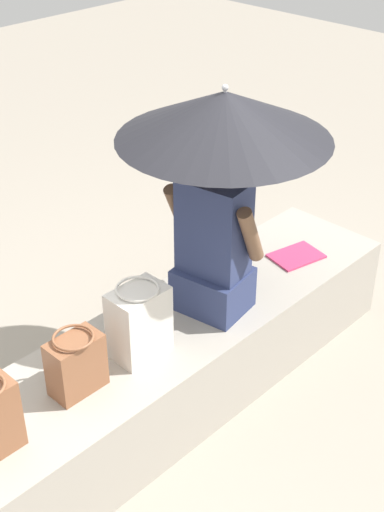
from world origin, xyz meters
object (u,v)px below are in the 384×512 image
object	(u,v)px
shoulder_bag_spare	(76,364)
handbag_black	(139,321)
magazine	(296,256)
person_seated	(213,240)
parasol	(224,115)

from	to	relation	value
shoulder_bag_spare	handbag_black	bearing A→B (deg)	178.28
handbag_black	magazine	xyz separation A→B (m)	(-1.16, 0.02, -0.17)
person_seated	shoulder_bag_spare	xyz separation A→B (m)	(0.84, -0.01, -0.25)
parasol	shoulder_bag_spare	bearing A→B (deg)	1.16
person_seated	shoulder_bag_spare	distance (m)	0.88
handbag_black	magazine	world-z (taller)	handbag_black
person_seated	shoulder_bag_spare	size ratio (longest dim) A/B	3.14
handbag_black	magazine	bearing A→B (deg)	179.09
parasol	shoulder_bag_spare	distance (m)	1.25
handbag_black	shoulder_bag_spare	xyz separation A→B (m)	(0.35, -0.01, -0.04)
person_seated	magazine	xyz separation A→B (m)	(-0.67, 0.02, -0.38)
parasol	magazine	size ratio (longest dim) A/B	4.01
handbag_black	magazine	size ratio (longest dim) A/B	1.29
shoulder_bag_spare	parasol	bearing A→B (deg)	-178.84
person_seated	shoulder_bag_spare	bearing A→B (deg)	-0.50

